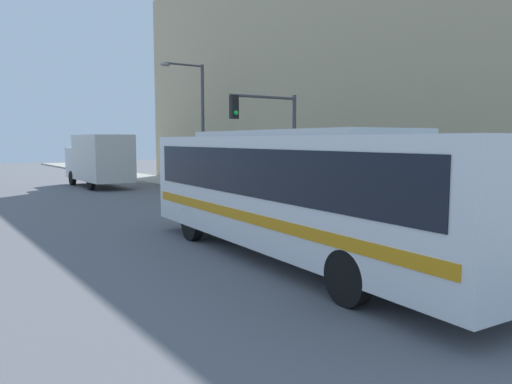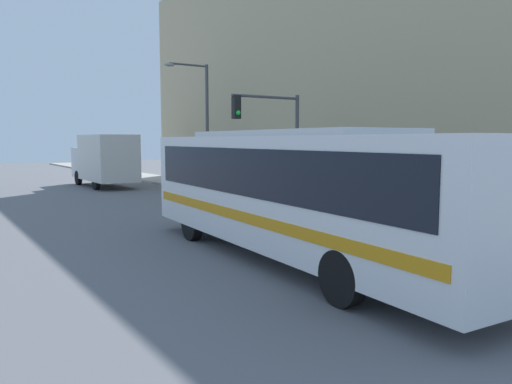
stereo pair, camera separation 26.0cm
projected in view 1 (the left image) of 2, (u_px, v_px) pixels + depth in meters
ground_plane at (389, 276)px, 10.51m from camera, size 120.00×120.00×0.00m
sidewalk at (193, 186)px, 30.16m from camera, size 2.76×70.00×0.13m
building_facade at (306, 74)px, 27.72m from camera, size 6.00×27.54×12.95m
city_bus at (294, 186)px, 11.61m from camera, size 3.17×11.41×3.07m
delivery_truck at (99, 159)px, 29.95m from camera, size 2.29×6.59×3.14m
fire_hydrant at (423, 215)px, 15.77m from camera, size 0.27×0.36×0.73m
traffic_light_pole at (271, 128)px, 20.30m from camera, size 3.28×0.35×4.58m
parking_meter at (308, 184)px, 20.25m from camera, size 0.14×0.14×1.37m
street_lamp at (197, 115)px, 27.37m from camera, size 2.58×0.28×6.82m
pedestrian_near_corner at (251, 174)px, 25.86m from camera, size 0.34×0.34×1.83m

